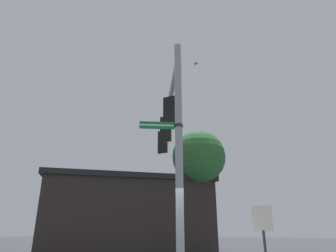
# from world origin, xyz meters

# --- Properties ---
(signal_pole) EXTENTS (0.22, 0.22, 7.18)m
(signal_pole) POSITION_xyz_m (0.00, 0.00, 3.59)
(signal_pole) COLOR gray
(signal_pole) RESTS_ON ground
(mast_arm) EXTENTS (3.51, 6.03, 0.20)m
(mast_arm) POSITION_xyz_m (-1.67, 2.97, 6.49)
(mast_arm) COLOR gray
(traffic_light_nearest_pole) EXTENTS (0.54, 0.49, 1.31)m
(traffic_light_nearest_pole) POSITION_xyz_m (-1.10, 1.97, 5.70)
(traffic_light_nearest_pole) COLOR black
(traffic_light_mid_inner) EXTENTS (0.54, 0.49, 1.31)m
(traffic_light_mid_inner) POSITION_xyz_m (-2.13, 3.81, 5.70)
(traffic_light_mid_inner) COLOR black
(traffic_light_mid_outer) EXTENTS (0.54, 0.49, 1.31)m
(traffic_light_mid_outer) POSITION_xyz_m (-3.17, 5.65, 5.70)
(traffic_light_mid_outer) COLOR black
(street_name_sign) EXTENTS (1.15, 0.72, 0.22)m
(street_name_sign) POSITION_xyz_m (-0.32, -0.18, 4.34)
(street_name_sign) COLOR #147238
(bird_flying) EXTENTS (0.26, 0.31, 0.08)m
(bird_flying) POSITION_xyz_m (-1.08, 5.15, 9.70)
(bird_flying) COLOR gray
(storefront_building) EXTENTS (12.13, 11.91, 4.32)m
(storefront_building) POSITION_xyz_m (-7.26, 8.60, 2.17)
(storefront_building) COLOR #282321
(storefront_building) RESTS_ON ground
(tree_by_storefront) EXTENTS (3.19, 3.19, 7.07)m
(tree_by_storefront) POSITION_xyz_m (-2.24, 8.59, 5.40)
(tree_by_storefront) COLOR #4C3823
(tree_by_storefront) RESTS_ON ground
(historical_marker) EXTENTS (0.60, 0.08, 2.13)m
(historical_marker) POSITION_xyz_m (1.83, 2.25, 1.40)
(historical_marker) COLOR #333333
(historical_marker) RESTS_ON ground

